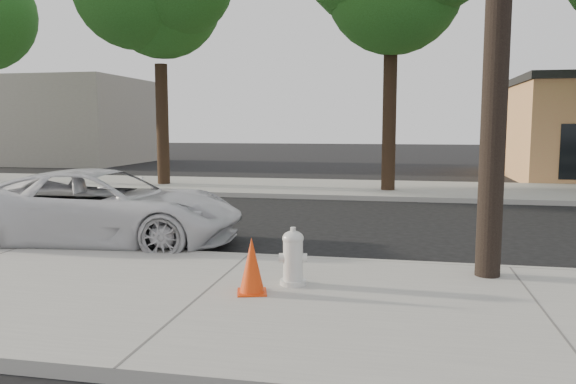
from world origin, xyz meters
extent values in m
plane|color=black|center=(0.00, 0.00, 0.00)|extent=(120.00, 120.00, 0.00)
cube|color=gray|center=(0.00, -4.30, 0.07)|extent=(90.00, 4.40, 0.15)
cube|color=gray|center=(0.00, 8.50, 0.07)|extent=(90.00, 5.00, 0.15)
cube|color=#9E9B93|center=(0.00, -2.10, 0.07)|extent=(90.00, 0.12, 0.16)
cube|color=gray|center=(-20.00, 20.00, 2.50)|extent=(14.00, 8.00, 5.00)
cylinder|color=black|center=(-6.00, 8.20, 2.28)|extent=(0.44, 0.44, 4.25)
sphere|color=#1D4814|center=(-6.00, 8.20, 5.80)|extent=(4.20, 4.20, 4.20)
cylinder|color=black|center=(2.00, 7.80, 2.53)|extent=(0.44, 0.44, 4.75)
imported|color=silver|center=(-3.02, -1.28, 0.71)|extent=(5.35, 2.86, 1.43)
cylinder|color=silver|center=(1.03, -3.67, 0.18)|extent=(0.35, 0.35, 0.07)
cylinder|color=silver|center=(1.03, -3.67, 0.45)|extent=(0.26, 0.26, 0.60)
ellipsoid|color=silver|center=(1.03, -3.67, 0.77)|extent=(0.28, 0.28, 0.20)
cylinder|color=silver|center=(1.03, -3.67, 0.51)|extent=(0.38, 0.18, 0.12)
cylinder|color=silver|center=(1.03, -3.67, 0.51)|extent=(0.18, 0.22, 0.15)
cube|color=red|center=(0.59, -4.14, 0.16)|extent=(0.45, 0.45, 0.02)
cone|color=red|center=(0.59, -4.14, 0.50)|extent=(0.40, 0.40, 0.70)
camera|label=1|loc=(2.37, -10.73, 2.22)|focal=35.00mm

